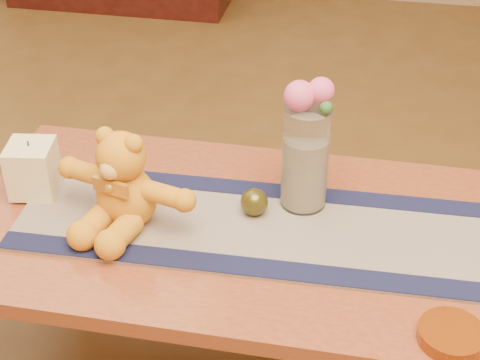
% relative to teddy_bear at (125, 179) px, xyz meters
% --- Properties ---
extents(floor, '(5.50, 5.50, 0.00)m').
position_rel_teddy_bear_xyz_m(floor, '(0.31, 0.03, -0.57)').
color(floor, '#553918').
rests_on(floor, ground).
extents(coffee_table_top, '(1.40, 0.70, 0.04)m').
position_rel_teddy_bear_xyz_m(coffee_table_top, '(0.31, 0.03, -0.14)').
color(coffee_table_top, brown).
rests_on(coffee_table_top, floor).
extents(table_leg_bl, '(0.07, 0.07, 0.41)m').
position_rel_teddy_bear_xyz_m(table_leg_bl, '(-0.33, 0.32, -0.37)').
color(table_leg_bl, brown).
rests_on(table_leg_bl, floor).
extents(persian_runner, '(1.21, 0.38, 0.01)m').
position_rel_teddy_bear_xyz_m(persian_runner, '(0.34, 0.03, -0.12)').
color(persian_runner, '#201B4D').
rests_on(persian_runner, coffee_table_top).
extents(runner_border_near, '(1.20, 0.09, 0.00)m').
position_rel_teddy_bear_xyz_m(runner_border_near, '(0.34, -0.11, -0.11)').
color(runner_border_near, '#121536').
rests_on(runner_border_near, persian_runner).
extents(runner_border_far, '(1.20, 0.09, 0.00)m').
position_rel_teddy_bear_xyz_m(runner_border_far, '(0.34, 0.17, -0.11)').
color(runner_border_far, '#121536').
rests_on(runner_border_far, persian_runner).
extents(teddy_bear, '(0.39, 0.35, 0.23)m').
position_rel_teddy_bear_xyz_m(teddy_bear, '(0.00, 0.00, 0.00)').
color(teddy_bear, orange).
rests_on(teddy_bear, persian_runner).
extents(pillar_candle, '(0.12, 0.12, 0.13)m').
position_rel_teddy_bear_xyz_m(pillar_candle, '(-0.26, 0.07, -0.05)').
color(pillar_candle, '#FFF0BB').
rests_on(pillar_candle, persian_runner).
extents(candle_wick, '(0.00, 0.00, 0.01)m').
position_rel_teddy_bear_xyz_m(candle_wick, '(-0.26, 0.07, 0.02)').
color(candle_wick, black).
rests_on(candle_wick, pillar_candle).
extents(glass_vase, '(0.11, 0.11, 0.26)m').
position_rel_teddy_bear_xyz_m(glass_vase, '(0.40, 0.14, 0.02)').
color(glass_vase, silver).
rests_on(glass_vase, persian_runner).
extents(potpourri_fill, '(0.09, 0.09, 0.18)m').
position_rel_teddy_bear_xyz_m(potpourri_fill, '(0.40, 0.14, -0.02)').
color(potpourri_fill, beige).
rests_on(potpourri_fill, glass_vase).
extents(rose_left, '(0.07, 0.07, 0.07)m').
position_rel_teddy_bear_xyz_m(rose_left, '(0.38, 0.13, 0.18)').
color(rose_left, '#EE5495').
rests_on(rose_left, glass_vase).
extents(rose_right, '(0.06, 0.06, 0.06)m').
position_rel_teddy_bear_xyz_m(rose_right, '(0.42, 0.14, 0.19)').
color(rose_right, '#EE5495').
rests_on(rose_right, glass_vase).
extents(blue_flower_back, '(0.04, 0.04, 0.04)m').
position_rel_teddy_bear_xyz_m(blue_flower_back, '(0.41, 0.17, 0.18)').
color(blue_flower_back, '#5560B8').
rests_on(blue_flower_back, glass_vase).
extents(blue_flower_side, '(0.04, 0.04, 0.04)m').
position_rel_teddy_bear_xyz_m(blue_flower_side, '(0.37, 0.16, 0.17)').
color(blue_flower_side, '#5560B8').
rests_on(blue_flower_side, glass_vase).
extents(leaf_sprig, '(0.03, 0.03, 0.03)m').
position_rel_teddy_bear_xyz_m(leaf_sprig, '(0.44, 0.12, 0.17)').
color(leaf_sprig, '#33662D').
rests_on(leaf_sprig, glass_vase).
extents(bronze_ball, '(0.09, 0.09, 0.07)m').
position_rel_teddy_bear_xyz_m(bronze_ball, '(0.29, 0.08, -0.08)').
color(bronze_ball, '#454117').
rests_on(bronze_ball, persian_runner).
extents(amber_dish, '(0.16, 0.16, 0.03)m').
position_rel_teddy_bear_xyz_m(amber_dish, '(0.73, -0.24, -0.11)').
color(amber_dish, '#BF5914').
rests_on(amber_dish, coffee_table_top).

